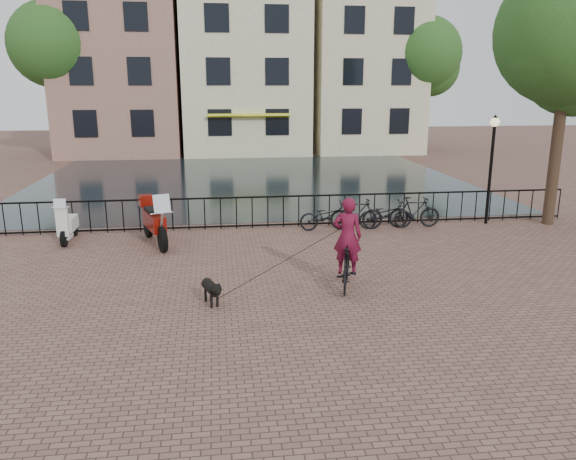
{
  "coord_description": "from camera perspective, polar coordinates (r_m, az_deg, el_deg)",
  "views": [
    {
      "loc": [
        -1.61,
        -9.41,
        4.46
      ],
      "look_at": [
        0.0,
        3.0,
        1.2
      ],
      "focal_mm": 35.0,
      "sensor_mm": 36.0,
      "label": 1
    }
  ],
  "objects": [
    {
      "name": "motorcycle",
      "position": [
        16.39,
        -13.47,
        1.39
      ],
      "size": [
        1.27,
        2.37,
        1.66
      ],
      "rotation": [
        0.0,
        0.0,
        0.33
      ],
      "color": "maroon",
      "rests_on": "ground"
    },
    {
      "name": "ground",
      "position": [
        10.54,
        2.14,
        -10.45
      ],
      "size": [
        100.0,
        100.0,
        0.0
      ],
      "primitive_type": "plane",
      "color": "brown",
      "rests_on": "ground"
    },
    {
      "name": "cyclist",
      "position": [
        12.54,
        6.02,
        -1.88
      ],
      "size": [
        0.97,
        1.84,
        2.43
      ],
      "rotation": [
        0.0,
        0.0,
        2.86
      ],
      "color": "black",
      "rests_on": "ground"
    },
    {
      "name": "parked_bike_1",
      "position": [
        17.81,
        6.97,
        1.64
      ],
      "size": [
        1.7,
        0.64,
        1.0
      ],
      "primitive_type": "imported",
      "rotation": [
        0.0,
        0.0,
        1.47
      ],
      "color": "black",
      "rests_on": "ground"
    },
    {
      "name": "tree_far_left",
      "position": [
        37.67,
        -22.87,
        16.96
      ],
      "size": [
        5.04,
        5.04,
        9.27
      ],
      "color": "black",
      "rests_on": "ground"
    },
    {
      "name": "tree_far_right",
      "position": [
        38.92,
        13.68,
        16.99
      ],
      "size": [
        4.76,
        4.76,
        8.76
      ],
      "color": "black",
      "rests_on": "ground"
    },
    {
      "name": "canal_house_left",
      "position": [
        39.9,
        -16.61,
        16.8
      ],
      "size": [
        7.5,
        9.0,
        12.8
      ],
      "color": "#915F54",
      "rests_on": "ground"
    },
    {
      "name": "scooter",
      "position": [
        17.5,
        -21.47,
        1.21
      ],
      "size": [
        0.44,
        1.54,
        1.43
      ],
      "rotation": [
        0.0,
        0.0,
        -0.0
      ],
      "color": "silver",
      "rests_on": "ground"
    },
    {
      "name": "canal_water",
      "position": [
        27.13,
        -3.91,
        5.1
      ],
      "size": [
        20.0,
        20.0,
        0.0
      ],
      "primitive_type": "plane",
      "color": "black",
      "rests_on": "ground"
    },
    {
      "name": "lamp_post",
      "position": [
        19.27,
        20.04,
        7.52
      ],
      "size": [
        0.3,
        0.3,
        3.45
      ],
      "color": "black",
      "rests_on": "ground"
    },
    {
      "name": "parked_bike_3",
      "position": [
        18.37,
        12.72,
        1.79
      ],
      "size": [
        1.68,
        0.53,
        1.0
      ],
      "primitive_type": "imported",
      "rotation": [
        0.0,
        0.0,
        1.54
      ],
      "color": "black",
      "rests_on": "ground"
    },
    {
      "name": "dog",
      "position": [
        11.85,
        -7.81,
        -6.15
      ],
      "size": [
        0.54,
        0.91,
        0.58
      ],
      "rotation": [
        0.0,
        0.0,
        0.32
      ],
      "color": "black",
      "rests_on": "ground"
    },
    {
      "name": "canal_house_right",
      "position": [
        40.75,
        7.32,
        17.56
      ],
      "size": [
        7.0,
        9.0,
        13.3
      ],
      "color": "beige",
      "rests_on": "ground"
    },
    {
      "name": "railing",
      "position": [
        17.93,
        -2.06,
        1.84
      ],
      "size": [
        20.0,
        0.05,
        1.02
      ],
      "color": "black",
      "rests_on": "ground"
    },
    {
      "name": "canal_house_mid",
      "position": [
        39.49,
        -4.52,
        16.64
      ],
      "size": [
        8.0,
        9.5,
        11.8
      ],
      "color": "beige",
      "rests_on": "ground"
    },
    {
      "name": "tree_near_right",
      "position": [
        19.96,
        26.74,
        17.47
      ],
      "size": [
        4.48,
        4.48,
        8.24
      ],
      "color": "black",
      "rests_on": "ground"
    },
    {
      "name": "parked_bike_0",
      "position": [
        17.62,
        3.96,
        1.41
      ],
      "size": [
        1.72,
        0.61,
        0.9
      ],
      "primitive_type": "imported",
      "rotation": [
        0.0,
        0.0,
        1.56
      ],
      "color": "black",
      "rests_on": "ground"
    },
    {
      "name": "parked_bike_2",
      "position": [
        18.08,
        9.88,
        1.57
      ],
      "size": [
        1.72,
        0.62,
        0.9
      ],
      "primitive_type": "imported",
      "rotation": [
        0.0,
        0.0,
        1.56
      ],
      "color": "black",
      "rests_on": "ground"
    }
  ]
}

